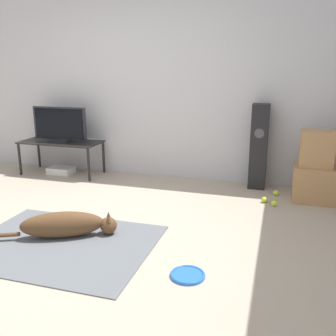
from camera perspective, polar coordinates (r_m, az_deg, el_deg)
The scene contains 14 objects.
ground_plane at distance 3.63m, azimuth -14.06°, elevation -9.75°, with size 12.00×12.00×0.00m, color #B2A38E.
wall_back at distance 5.21m, azimuth -2.99°, elevation 12.69°, with size 8.00×0.06×2.55m.
area_rug at distance 3.46m, azimuth -16.00°, elevation -11.05°, with size 1.60×1.22×0.01m.
dog at distance 3.53m, azimuth -15.22°, elevation -8.33°, with size 1.00×0.54×0.24m.
frisbee at distance 2.88m, azimuth 3.00°, elevation -15.96°, with size 0.26×0.26×0.03m.
cardboard_box_lower at distance 4.61m, azimuth 21.33°, elevation -2.25°, with size 0.46×0.38×0.41m.
cardboard_box_upper at distance 4.52m, azimuth 21.72°, elevation 2.73°, with size 0.36×0.29×0.41m.
floor_speaker at distance 4.82m, azimuth 13.67°, elevation 3.17°, with size 0.21×0.21×1.07m.
tv_stand at distance 5.55m, azimuth -15.99°, elevation 3.42°, with size 1.15×0.51×0.48m.
tv at distance 5.50m, azimuth -16.19°, elevation 6.35°, with size 0.81×0.20×0.48m.
tennis_ball_by_boxes at distance 4.42m, azimuth 14.45°, elevation -4.72°, with size 0.07×0.07×0.07m.
tennis_ball_near_speaker at distance 4.69m, azimuth 16.17°, elevation -3.67°, with size 0.07×0.07×0.07m.
tennis_ball_loose_on_carpet at distance 4.34m, azimuth 15.92°, elevation -5.19°, with size 0.07×0.07×0.07m.
game_console at distance 5.64m, azimuth -15.98°, elevation -0.34°, with size 0.35×0.25×0.09m.
Camera 1 is at (1.75, -2.80, 1.50)m, focal length 40.00 mm.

